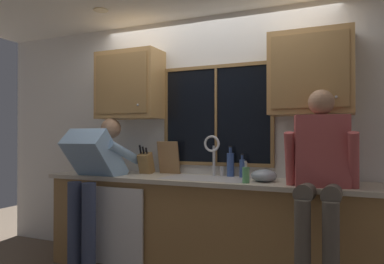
% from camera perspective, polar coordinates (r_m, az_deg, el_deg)
% --- Properties ---
extents(back_wall, '(5.47, 0.12, 2.55)m').
position_cam_1_polar(back_wall, '(3.79, 3.29, -1.23)').
color(back_wall, silver).
rests_on(back_wall, floor).
extents(ceiling_downlight_left, '(0.14, 0.14, 0.01)m').
position_cam_1_polar(ceiling_downlight_left, '(3.86, -14.04, 17.95)').
color(ceiling_downlight_left, '#FFEAB2').
extents(window_glass, '(1.10, 0.02, 0.95)m').
position_cam_1_polar(window_glass, '(3.71, 3.82, 2.61)').
color(window_glass, black).
extents(window_frame_top, '(1.17, 0.02, 0.04)m').
position_cam_1_polar(window_frame_top, '(3.76, 3.77, 10.13)').
color(window_frame_top, olive).
extents(window_frame_bottom, '(1.17, 0.02, 0.04)m').
position_cam_1_polar(window_frame_bottom, '(3.71, 3.78, -5.00)').
color(window_frame_bottom, olive).
extents(window_frame_left, '(0.03, 0.02, 0.95)m').
position_cam_1_polar(window_frame_left, '(3.93, -4.03, 2.43)').
color(window_frame_left, olive).
extents(window_frame_right, '(0.03, 0.02, 0.95)m').
position_cam_1_polar(window_frame_right, '(3.55, 12.43, 2.77)').
color(window_frame_right, olive).
extents(window_mullion_center, '(0.02, 0.02, 0.95)m').
position_cam_1_polar(window_mullion_center, '(3.70, 3.76, 2.62)').
color(window_mullion_center, olive).
extents(lower_cabinet_run, '(3.07, 0.58, 0.88)m').
position_cam_1_polar(lower_cabinet_run, '(3.57, 1.27, -14.81)').
color(lower_cabinet_run, '#A07744').
rests_on(lower_cabinet_run, floor).
extents(countertop, '(3.13, 0.62, 0.04)m').
position_cam_1_polar(countertop, '(3.47, 1.14, -7.50)').
color(countertop, beige).
rests_on(countertop, lower_cabinet_run).
extents(dishwasher_front, '(0.60, 0.02, 0.74)m').
position_cam_1_polar(dishwasher_front, '(3.65, -11.83, -14.22)').
color(dishwasher_front, white).
extents(upper_cabinet_left, '(0.70, 0.36, 0.72)m').
position_cam_1_polar(upper_cabinet_left, '(4.02, -9.69, 7.17)').
color(upper_cabinet_left, '#B2844C').
extents(upper_cabinet_right, '(0.70, 0.36, 0.72)m').
position_cam_1_polar(upper_cabinet_right, '(3.38, 18.04, 8.67)').
color(upper_cabinet_right, '#B2844C').
extents(sink, '(0.80, 0.46, 0.21)m').
position_cam_1_polar(sink, '(3.47, 2.17, -8.81)').
color(sink, '#B7B7BC').
rests_on(sink, lower_cabinet_run).
extents(faucet, '(0.18, 0.09, 0.40)m').
position_cam_1_polar(faucet, '(3.60, 3.33, -2.89)').
color(faucet, silver).
rests_on(faucet, countertop).
extents(person_standing, '(0.53, 0.71, 1.50)m').
position_cam_1_polar(person_standing, '(3.75, -15.06, -6.36)').
color(person_standing, '#384260').
rests_on(person_standing, floor).
extents(person_sitting_on_counter, '(0.54, 0.63, 1.26)m').
position_cam_1_polar(person_sitting_on_counter, '(2.94, 19.37, -4.74)').
color(person_sitting_on_counter, '#595147').
rests_on(person_sitting_on_counter, countertop).
extents(knife_block, '(0.12, 0.18, 0.32)m').
position_cam_1_polar(knife_block, '(3.88, -7.20, -4.86)').
color(knife_block, olive).
rests_on(knife_block, countertop).
extents(cutting_board, '(0.24, 0.09, 0.34)m').
position_cam_1_polar(cutting_board, '(3.84, -3.67, -4.01)').
color(cutting_board, '#997047').
rests_on(cutting_board, countertop).
extents(mixing_bowl, '(0.22, 0.22, 0.11)m').
position_cam_1_polar(mixing_bowl, '(3.26, 11.15, -6.70)').
color(mixing_bowl, '#8C99A8').
rests_on(mixing_bowl, countertop).
extents(soap_dispenser, '(0.06, 0.07, 0.19)m').
position_cam_1_polar(soap_dispenser, '(3.13, 8.40, -6.57)').
color(soap_dispenser, '#59A566').
rests_on(soap_dispenser, countertop).
extents(bottle_green_glass, '(0.07, 0.07, 0.30)m').
position_cam_1_polar(bottle_green_glass, '(3.59, 6.01, -4.97)').
color(bottle_green_glass, '#334C8C').
rests_on(bottle_green_glass, countertop).
extents(bottle_tall_clear, '(0.05, 0.05, 0.23)m').
position_cam_1_polar(bottle_tall_clear, '(3.52, 7.83, -5.55)').
color(bottle_tall_clear, '#334C8C').
rests_on(bottle_tall_clear, countertop).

